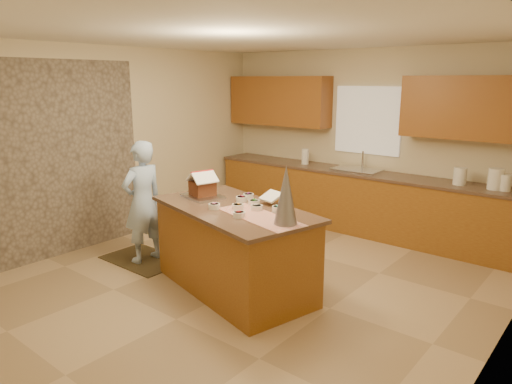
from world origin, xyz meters
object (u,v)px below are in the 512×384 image
tinsel_tree (286,195)px  boy (143,202)px  gingerbread_house (202,186)px  island_base (234,250)px

tinsel_tree → boy: boy is taller
tinsel_tree → gingerbread_house: bearing=170.2°
island_base → boy: size_ratio=1.20×
island_base → tinsel_tree: tinsel_tree is taller
tinsel_tree → gingerbread_house: tinsel_tree is taller
island_base → boy: bearing=-161.6°
island_base → gingerbread_house: size_ratio=5.32×
island_base → boy: 1.46m
island_base → tinsel_tree: 1.11m
tinsel_tree → gingerbread_house: (-1.34, 0.23, -0.15)m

